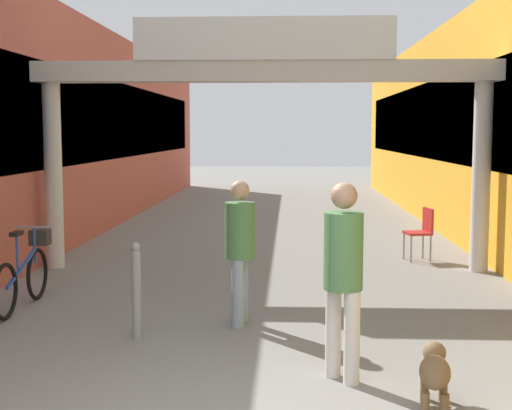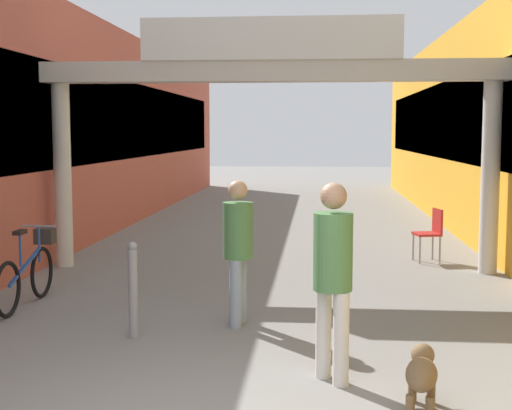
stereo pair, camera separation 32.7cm
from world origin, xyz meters
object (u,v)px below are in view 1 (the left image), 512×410
Objects in this scene: bicycle_blue_third at (25,272)px; cafe_chair_red_nearer at (422,229)px; dog_on_leash at (435,371)px; bollard_post_metal at (136,290)px; pedestrian_companion at (240,243)px; pedestrian_with_dog at (343,268)px.

bicycle_blue_third reaches higher than cafe_chair_red_nearer.
cafe_chair_red_nearer is (5.50, 3.47, 0.10)m from bicycle_blue_third.
bollard_post_metal is at bearing 148.14° from dog_on_leash.
dog_on_leash is at bearing -53.40° from pedestrian_companion.
pedestrian_with_dog reaches higher than bollard_post_metal.
pedestrian_companion is 1.84× the size of cafe_chair_red_nearer.
cafe_chair_red_nearer is at bearing 56.21° from pedestrian_companion.
pedestrian_with_dog reaches higher than pedestrian_companion.
pedestrian_companion is at bearing -123.79° from cafe_chair_red_nearer.
bicycle_blue_third is at bearing 146.82° from pedestrian_with_dog.
cafe_chair_red_nearer is (1.76, 5.91, -0.46)m from pedestrian_with_dog.
pedestrian_with_dog is 2.03m from pedestrian_companion.
bollard_post_metal reaches higher than bicycle_blue_third.
pedestrian_companion reaches higher than cafe_chair_red_nearer.
pedestrian_with_dog is at bearing -106.61° from cafe_chair_red_nearer.
cafe_chair_red_nearer is at bearing 32.28° from bicycle_blue_third.
bollard_post_metal is at bearing 150.58° from pedestrian_with_dog.
pedestrian_companion is 1.27m from bollard_post_metal.
cafe_chair_red_nearer is at bearing 80.58° from dog_on_leash.
pedestrian_with_dog is 1.03× the size of bicycle_blue_third.
cafe_chair_red_nearer is (1.07, 6.46, 0.26)m from dog_on_leash.
pedestrian_with_dog is 1.07× the size of pedestrian_companion.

